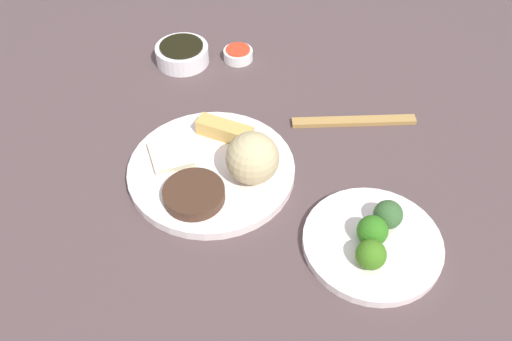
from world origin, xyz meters
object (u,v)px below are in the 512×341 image
object	(u,v)px
broccoli_plate	(372,243)
sauce_ramekin_sweet_and_sour	(238,55)
soy_sauce_bowl	(182,54)
main_plate	(212,170)
chopsticks_pair	(354,121)

from	to	relation	value
broccoli_plate	sauce_ramekin_sweet_and_sour	size ratio (longest dim) A/B	3.42
broccoli_plate	soy_sauce_bowl	size ratio (longest dim) A/B	1.92
main_plate	chopsticks_pair	xyz separation A→B (m)	(0.27, -0.03, -0.00)
main_plate	broccoli_plate	xyz separation A→B (m)	(0.12, -0.25, -0.00)
main_plate	soy_sauce_bowl	xyz separation A→B (m)	(0.10, 0.30, 0.01)
broccoli_plate	soy_sauce_bowl	xyz separation A→B (m)	(-0.02, 0.55, 0.01)
sauce_ramekin_sweet_and_sour	chopsticks_pair	bearing A→B (deg)	-75.46
main_plate	broccoli_plate	size ratio (longest dim) A/B	1.34
sauce_ramekin_sweet_and_sour	chopsticks_pair	size ratio (longest dim) A/B	0.27
main_plate	soy_sauce_bowl	size ratio (longest dim) A/B	2.57
soy_sauce_bowl	broccoli_plate	bearing A→B (deg)	-87.96
broccoli_plate	soy_sauce_bowl	distance (m)	0.55
broccoli_plate	soy_sauce_bowl	world-z (taller)	soy_sauce_bowl
soy_sauce_bowl	chopsticks_pair	bearing A→B (deg)	-62.66
soy_sauce_bowl	chopsticks_pair	xyz separation A→B (m)	(0.17, -0.33, -0.01)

